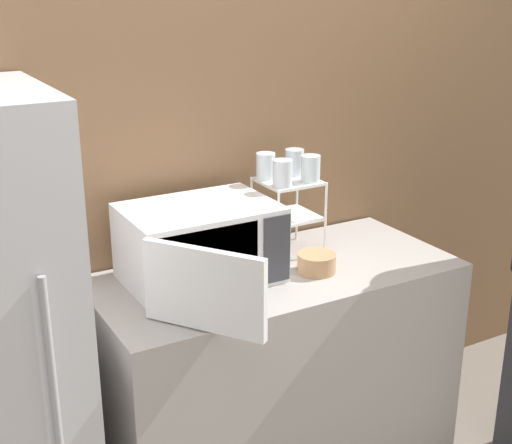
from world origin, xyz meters
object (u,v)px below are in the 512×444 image
dish_rack (288,201)px  bowl (317,263)px  glass_back_right (294,162)px  glass_front_right (311,168)px  glass_back_left (266,166)px  microwave (200,245)px  glass_front_left (282,173)px

dish_rack → bowl: 0.30m
glass_back_right → bowl: 0.45m
glass_front_right → glass_back_left: size_ratio=1.00×
microwave → dish_rack: dish_rack is taller
glass_front_left → microwave: bearing=-174.9°
dish_rack → glass_front_right: 0.17m
dish_rack → glass_front_right: (0.07, -0.06, 0.14)m
microwave → glass_back_left: bearing=23.2°
glass_back_right → glass_back_left: same height
glass_back_right → glass_back_left: (-0.14, 0.00, 0.00)m
glass_front_left → glass_back_right: size_ratio=1.00×
microwave → dish_rack: (0.45, 0.10, 0.08)m
dish_rack → glass_front_left: (-0.07, -0.06, 0.14)m
dish_rack → glass_back_left: bearing=138.6°
glass_front_right → bowl: size_ratio=0.71×
microwave → glass_back_right: (0.51, 0.16, 0.22)m
microwave → glass_back_left: glass_back_left is taller
glass_front_right → glass_back_left: bearing=138.3°
dish_rack → glass_front_left: glass_front_left is taller
microwave → glass_front_left: 0.44m
microwave → glass_front_left: bearing=5.1°
glass_front_right → glass_back_left: same height
microwave → glass_front_left: size_ratio=7.18×
bowl → glass_back_left: bearing=100.7°
glass_front_right → bowl: (-0.08, -0.18, -0.33)m
glass_front_left → glass_back_right: (0.13, 0.12, 0.00)m
dish_rack → glass_back_right: (0.06, 0.06, 0.14)m
glass_back_right → glass_back_left: size_ratio=1.00×
glass_front_left → glass_front_right: 0.14m
microwave → glass_back_right: glass_back_right is taller
bowl → glass_front_right: bearing=65.8°
glass_back_right → bowl: size_ratio=0.71×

